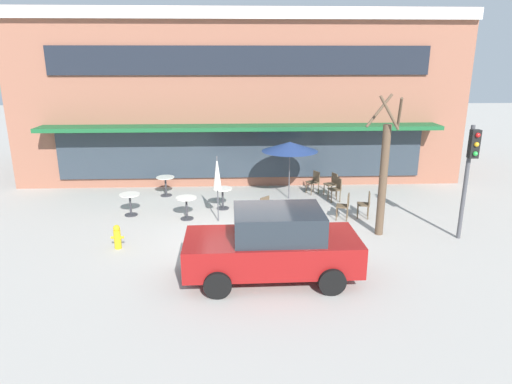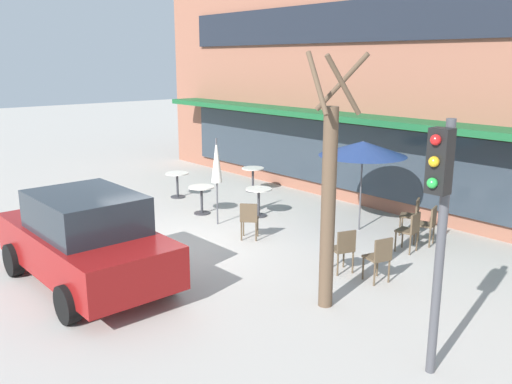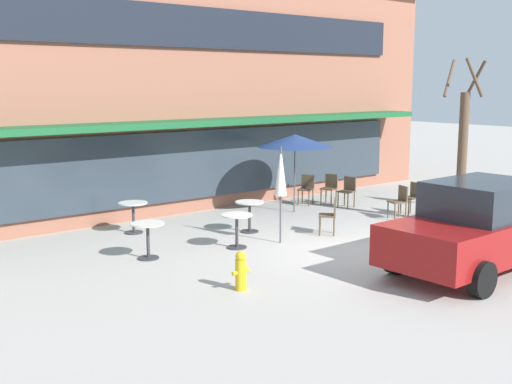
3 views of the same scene
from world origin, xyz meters
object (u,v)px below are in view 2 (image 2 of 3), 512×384
object	(u,v)px
cafe_chair_1	(379,256)
cafe_chair_2	(428,223)
traffic_light_pole	(440,209)
cafe_chair_5	(343,247)
cafe_chair_0	(412,214)
cafe_table_streetside	(253,175)
patio_umbrella_cream_folded	(363,148)
parked_sedan	(85,239)
fire_hydrant	(92,203)
patio_umbrella_green_folded	(217,161)
cafe_chair_4	(249,218)
cafe_table_mid_patio	(202,195)
cafe_chair_3	(410,229)
street_tree	(329,198)
cafe_table_near_wall	(259,197)
cafe_table_by_tree	(177,181)

from	to	relation	value
cafe_chair_1	cafe_chair_2	world-z (taller)	same
traffic_light_pole	cafe_chair_5	bearing A→B (deg)	148.84
cafe_chair_0	cafe_chair_1	world-z (taller)	same
cafe_table_streetside	patio_umbrella_cream_folded	bearing A→B (deg)	-6.83
parked_sedan	cafe_chair_2	bearing A→B (deg)	67.12
parked_sedan	traffic_light_pole	bearing A→B (deg)	20.74
cafe_chair_0	fire_hydrant	xyz separation A→B (m)	(-6.47, -5.13, -0.17)
patio_umbrella_green_folded	fire_hydrant	xyz separation A→B (m)	(-2.78, -2.11, -1.27)
cafe_chair_5	fire_hydrant	size ratio (longest dim) A/B	1.26
cafe_chair_4	patio_umbrella_cream_folded	bearing A→B (deg)	65.38
cafe_table_mid_patio	patio_umbrella_cream_folded	world-z (taller)	patio_umbrella_cream_folded
patio_umbrella_green_folded	cafe_chair_5	world-z (taller)	patio_umbrella_green_folded
cafe_table_mid_patio	fire_hydrant	world-z (taller)	cafe_table_mid_patio
cafe_table_mid_patio	cafe_chair_0	bearing A→B (deg)	30.23
cafe_chair_1	cafe_chair_2	bearing A→B (deg)	103.25
cafe_table_mid_patio	traffic_light_pole	world-z (taller)	traffic_light_pole
patio_umbrella_cream_folded	traffic_light_pole	distance (m)	6.33
cafe_chair_5	cafe_table_streetside	bearing A→B (deg)	154.61
cafe_table_mid_patio	cafe_chair_2	size ratio (longest dim) A/B	0.85
patio_umbrella_green_folded	patio_umbrella_cream_folded	bearing A→B (deg)	42.40
cafe_chair_3	cafe_table_mid_patio	bearing A→B (deg)	-162.42
cafe_table_mid_patio	parked_sedan	bearing A→B (deg)	-59.61
patio_umbrella_green_folded	parked_sedan	world-z (taller)	patio_umbrella_green_folded
cafe_chair_2	parked_sedan	bearing A→B (deg)	-112.88
cafe_chair_5	parked_sedan	bearing A→B (deg)	-123.94
parked_sedan	cafe_chair_4	bearing A→B (deg)	90.44
cafe_chair_2	fire_hydrant	size ratio (longest dim) A/B	1.26
parked_sedan	street_tree	bearing A→B (deg)	37.87
cafe_table_near_wall	cafe_table_streetside	distance (m)	2.82
cafe_chair_5	parked_sedan	distance (m)	4.88
patio_umbrella_green_folded	traffic_light_pole	bearing A→B (deg)	-14.63
cafe_chair_0	fire_hydrant	size ratio (longest dim) A/B	1.26
cafe_chair_2	cafe_chair_4	bearing A→B (deg)	-135.47
cafe_table_mid_patio	cafe_chair_0	world-z (taller)	cafe_chair_0
cafe_table_streetside	fire_hydrant	bearing A→B (deg)	-97.18
cafe_table_by_tree	patio_umbrella_green_folded	distance (m)	3.30
patio_umbrella_cream_folded	street_tree	size ratio (longest dim) A/B	0.52
patio_umbrella_green_folded	cafe_chair_1	bearing A→B (deg)	1.26
cafe_chair_3	cafe_chair_4	bearing A→B (deg)	-143.81
cafe_chair_5	patio_umbrella_cream_folded	bearing A→B (deg)	122.93
patio_umbrella_cream_folded	cafe_chair_1	world-z (taller)	patio_umbrella_cream_folded
cafe_table_streetside	parked_sedan	xyz separation A→B (m)	(3.62, -7.05, 0.36)
street_tree	traffic_light_pole	size ratio (longest dim) A/B	1.24
cafe_chair_1	cafe_chair_5	xyz separation A→B (m)	(-0.74, -0.15, 0.00)
cafe_table_by_tree	parked_sedan	bearing A→B (deg)	-46.83
cafe_table_by_tree	cafe_chair_5	distance (m)	7.26
cafe_chair_1	cafe_table_by_tree	bearing A→B (deg)	175.64
cafe_table_by_tree	cafe_chair_5	xyz separation A→B (m)	(7.22, -0.76, 0.01)
cafe_table_streetside	cafe_chair_5	world-z (taller)	cafe_chair_5
parked_sedan	patio_umbrella_cream_folded	bearing A→B (deg)	80.04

